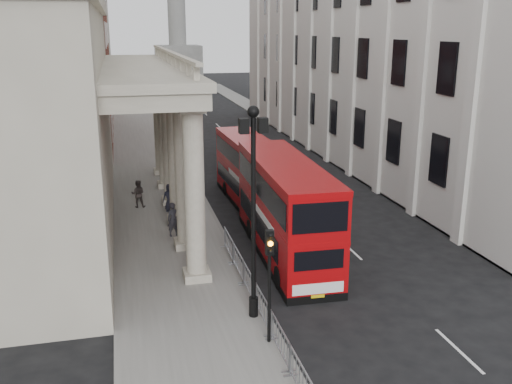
% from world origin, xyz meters
% --- Properties ---
extents(ground, '(260.00, 260.00, 0.00)m').
position_xyz_m(ground, '(0.00, 0.00, 0.00)').
color(ground, black).
rests_on(ground, ground).
extents(sidewalk_west, '(6.00, 140.00, 0.12)m').
position_xyz_m(sidewalk_west, '(-3.00, 30.00, 0.06)').
color(sidewalk_west, slate).
rests_on(sidewalk_west, ground).
extents(sidewalk_east, '(3.00, 140.00, 0.12)m').
position_xyz_m(sidewalk_east, '(13.50, 30.00, 0.06)').
color(sidewalk_east, slate).
rests_on(sidewalk_east, ground).
extents(kerb, '(0.20, 140.00, 0.14)m').
position_xyz_m(kerb, '(-0.05, 30.00, 0.07)').
color(kerb, slate).
rests_on(kerb, ground).
extents(portico_building, '(9.00, 28.00, 12.00)m').
position_xyz_m(portico_building, '(-10.50, 18.00, 6.00)').
color(portico_building, gray).
rests_on(portico_building, ground).
extents(brick_building, '(9.00, 32.00, 22.00)m').
position_xyz_m(brick_building, '(-10.50, 48.00, 11.00)').
color(brick_building, maroon).
rests_on(brick_building, ground).
extents(west_building_far, '(9.00, 30.00, 20.00)m').
position_xyz_m(west_building_far, '(-10.50, 80.00, 10.00)').
color(west_building_far, gray).
rests_on(west_building_far, ground).
extents(east_building, '(8.00, 55.00, 25.00)m').
position_xyz_m(east_building, '(16.00, 32.00, 12.50)').
color(east_building, beige).
rests_on(east_building, ground).
extents(lamp_post_south, '(1.05, 0.44, 8.32)m').
position_xyz_m(lamp_post_south, '(-0.60, 4.00, 4.91)').
color(lamp_post_south, black).
rests_on(lamp_post_south, sidewalk_west).
extents(lamp_post_mid, '(1.05, 0.44, 8.32)m').
position_xyz_m(lamp_post_mid, '(-0.60, 20.00, 4.91)').
color(lamp_post_mid, black).
rests_on(lamp_post_mid, sidewalk_west).
extents(lamp_post_north, '(1.05, 0.44, 8.32)m').
position_xyz_m(lamp_post_north, '(-0.60, 36.00, 4.91)').
color(lamp_post_north, black).
rests_on(lamp_post_north, sidewalk_west).
extents(traffic_light, '(0.28, 0.33, 4.30)m').
position_xyz_m(traffic_light, '(-0.50, 1.98, 3.11)').
color(traffic_light, black).
rests_on(traffic_light, sidewalk_west).
extents(crowd_barriers, '(0.50, 18.75, 1.10)m').
position_xyz_m(crowd_barriers, '(-0.35, 2.23, 0.67)').
color(crowd_barriers, gray).
rests_on(crowd_barriers, sidewalk_west).
extents(bus_near, '(3.05, 11.25, 4.82)m').
position_xyz_m(bus_near, '(2.48, 10.15, 2.52)').
color(bus_near, '#9E070A').
rests_on(bus_near, ground).
extents(bus_far, '(2.74, 9.99, 4.28)m').
position_xyz_m(bus_far, '(2.73, 19.04, 2.24)').
color(bus_far, '#9D070A').
rests_on(bus_far, ground).
extents(pedestrian_a, '(0.77, 0.59, 1.88)m').
position_xyz_m(pedestrian_a, '(-2.77, 13.81, 1.06)').
color(pedestrian_a, black).
rests_on(pedestrian_a, sidewalk_west).
extents(pedestrian_b, '(0.94, 0.79, 1.76)m').
position_xyz_m(pedestrian_b, '(-4.43, 19.55, 1.00)').
color(pedestrian_b, '#292221').
rests_on(pedestrian_b, sidewalk_west).
extents(pedestrian_c, '(0.97, 0.77, 1.74)m').
position_xyz_m(pedestrian_c, '(-2.55, 18.30, 0.99)').
color(pedestrian_c, black).
rests_on(pedestrian_c, sidewalk_west).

